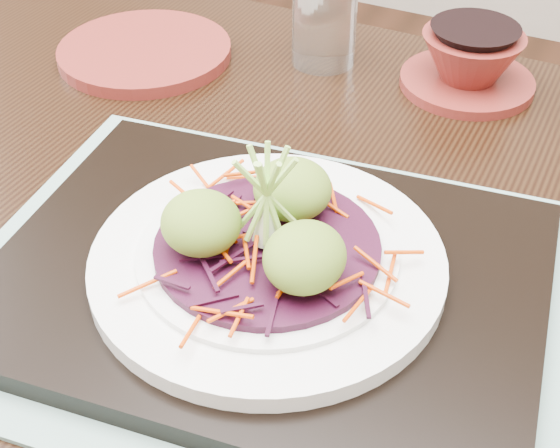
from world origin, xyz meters
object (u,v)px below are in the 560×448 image
at_px(water_glass, 324,19).
at_px(terracotta_bowl_set, 470,64).
at_px(dining_table, 270,305).
at_px(terracotta_side_plate, 145,52).
at_px(white_plate, 268,260).
at_px(serving_tray, 268,278).

xyz_separation_m(water_glass, terracotta_bowl_set, (0.16, 0.02, -0.02)).
bearing_deg(terracotta_bowl_set, dining_table, -105.39).
xyz_separation_m(terracotta_side_plate, water_glass, (0.18, 0.08, 0.04)).
height_order(white_plate, terracotta_bowl_set, terracotta_bowl_set).
height_order(white_plate, water_glass, water_glass).
relative_size(dining_table, terracotta_side_plate, 6.07).
xyz_separation_m(dining_table, water_glass, (-0.08, 0.28, 0.15)).
xyz_separation_m(serving_tray, terracotta_bowl_set, (0.05, 0.37, 0.01)).
bearing_deg(terracotta_side_plate, dining_table, -37.60).
relative_size(serving_tray, terracotta_side_plate, 2.07).
height_order(dining_table, water_glass, water_glass).
bearing_deg(dining_table, terracotta_bowl_set, 74.36).
height_order(serving_tray, white_plate, white_plate).
bearing_deg(white_plate, terracotta_side_plate, 137.45).
xyz_separation_m(white_plate, terracotta_bowl_set, (0.05, 0.37, -0.00)).
distance_m(dining_table, serving_tray, 0.13).
bearing_deg(terracotta_bowl_set, serving_tray, -97.14).
bearing_deg(white_plate, water_glass, 107.80).
relative_size(dining_table, serving_tray, 2.94).
bearing_deg(water_glass, terracotta_bowl_set, 5.87).
xyz_separation_m(serving_tray, terracotta_side_plate, (-0.29, 0.27, -0.01)).
bearing_deg(terracotta_side_plate, white_plate, -42.55).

